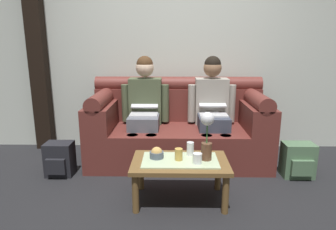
{
  "coord_description": "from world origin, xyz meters",
  "views": [
    {
      "loc": [
        -0.06,
        -2.23,
        1.37
      ],
      "look_at": [
        -0.12,
        0.92,
        0.6
      ],
      "focal_mm": 31.98,
      "sensor_mm": 36.0,
      "label": 1
    }
  ],
  "objects_px": {
    "person_left": "(145,105)",
    "snack_bowl": "(157,154)",
    "flower_vase": "(207,134)",
    "coffee_table": "(180,166)",
    "cup_near_right": "(190,149)",
    "couch": "(178,129)",
    "person_right": "(212,106)",
    "cup_near_left": "(179,154)",
    "cup_far_center": "(197,158)",
    "backpack_left": "(60,159)",
    "backpack_right": "(298,160)"
  },
  "relations": [
    {
      "from": "backpack_left",
      "to": "cup_near_right",
      "type": "bearing_deg",
      "value": -16.12
    },
    {
      "from": "person_left",
      "to": "backpack_right",
      "type": "height_order",
      "value": "person_left"
    },
    {
      "from": "person_left",
      "to": "snack_bowl",
      "type": "bearing_deg",
      "value": -78.66
    },
    {
      "from": "snack_bowl",
      "to": "couch",
      "type": "bearing_deg",
      "value": 77.72
    },
    {
      "from": "coffee_table",
      "to": "backpack_left",
      "type": "relative_size",
      "value": 2.35
    },
    {
      "from": "cup_near_left",
      "to": "backpack_right",
      "type": "relative_size",
      "value": 0.29
    },
    {
      "from": "couch",
      "to": "flower_vase",
      "type": "bearing_deg",
      "value": -76.91
    },
    {
      "from": "cup_near_left",
      "to": "coffee_table",
      "type": "bearing_deg",
      "value": 39.45
    },
    {
      "from": "snack_bowl",
      "to": "coffee_table",
      "type": "bearing_deg",
      "value": -9.77
    },
    {
      "from": "snack_bowl",
      "to": "flower_vase",
      "type": "bearing_deg",
      "value": -4.21
    },
    {
      "from": "coffee_table",
      "to": "backpack_left",
      "type": "bearing_deg",
      "value": 158.32
    },
    {
      "from": "coffee_table",
      "to": "cup_near_right",
      "type": "distance_m",
      "value": 0.19
    },
    {
      "from": "person_left",
      "to": "cup_near_right",
      "type": "height_order",
      "value": "person_left"
    },
    {
      "from": "person_right",
      "to": "coffee_table",
      "type": "xyz_separation_m",
      "value": [
        -0.39,
        -0.97,
        -0.34
      ]
    },
    {
      "from": "flower_vase",
      "to": "snack_bowl",
      "type": "distance_m",
      "value": 0.47
    },
    {
      "from": "person_left",
      "to": "coffee_table",
      "type": "distance_m",
      "value": 1.1
    },
    {
      "from": "cup_far_center",
      "to": "backpack_left",
      "type": "distance_m",
      "value": 1.53
    },
    {
      "from": "person_right",
      "to": "backpack_left",
      "type": "height_order",
      "value": "person_right"
    },
    {
      "from": "cup_near_left",
      "to": "backpack_left",
      "type": "relative_size",
      "value": 0.29
    },
    {
      "from": "snack_bowl",
      "to": "backpack_right",
      "type": "distance_m",
      "value": 1.54
    },
    {
      "from": "flower_vase",
      "to": "cup_near_right",
      "type": "relative_size",
      "value": 3.51
    },
    {
      "from": "cup_far_center",
      "to": "backpack_right",
      "type": "bearing_deg",
      "value": 27.87
    },
    {
      "from": "couch",
      "to": "coffee_table",
      "type": "height_order",
      "value": "couch"
    },
    {
      "from": "coffee_table",
      "to": "cup_far_center",
      "type": "distance_m",
      "value": 0.19
    },
    {
      "from": "snack_bowl",
      "to": "person_left",
      "type": "bearing_deg",
      "value": 101.34
    },
    {
      "from": "couch",
      "to": "coffee_table",
      "type": "relative_size",
      "value": 2.43
    },
    {
      "from": "couch",
      "to": "coffee_table",
      "type": "distance_m",
      "value": 0.98
    },
    {
      "from": "person_right",
      "to": "coffee_table",
      "type": "relative_size",
      "value": 1.46
    },
    {
      "from": "snack_bowl",
      "to": "backpack_right",
      "type": "height_order",
      "value": "snack_bowl"
    },
    {
      "from": "cup_near_right",
      "to": "backpack_left",
      "type": "bearing_deg",
      "value": 163.88
    },
    {
      "from": "person_right",
      "to": "cup_near_left",
      "type": "relative_size",
      "value": 11.88
    },
    {
      "from": "couch",
      "to": "cup_near_left",
      "type": "bearing_deg",
      "value": -90.74
    },
    {
      "from": "person_left",
      "to": "flower_vase",
      "type": "distance_m",
      "value": 1.15
    },
    {
      "from": "backpack_left",
      "to": "person_left",
      "type": "bearing_deg",
      "value": 28.78
    },
    {
      "from": "person_right",
      "to": "cup_near_left",
      "type": "height_order",
      "value": "person_right"
    },
    {
      "from": "backpack_left",
      "to": "backpack_right",
      "type": "distance_m",
      "value": 2.49
    },
    {
      "from": "cup_near_right",
      "to": "snack_bowl",
      "type": "bearing_deg",
      "value": -166.08
    },
    {
      "from": "couch",
      "to": "cup_near_right",
      "type": "distance_m",
      "value": 0.87
    },
    {
      "from": "snack_bowl",
      "to": "cup_near_right",
      "type": "height_order",
      "value": "cup_near_right"
    },
    {
      "from": "cup_near_right",
      "to": "cup_far_center",
      "type": "bearing_deg",
      "value": -75.1
    },
    {
      "from": "cup_far_center",
      "to": "cup_near_right",
      "type": "bearing_deg",
      "value": 104.9
    },
    {
      "from": "flower_vase",
      "to": "cup_far_center",
      "type": "xyz_separation_m",
      "value": [
        -0.08,
        -0.08,
        -0.19
      ]
    },
    {
      "from": "person_left",
      "to": "cup_near_right",
      "type": "distance_m",
      "value": 1.01
    },
    {
      "from": "snack_bowl",
      "to": "person_right",
      "type": "bearing_deg",
      "value": 57.5
    },
    {
      "from": "couch",
      "to": "snack_bowl",
      "type": "relative_size",
      "value": 16.37
    },
    {
      "from": "coffee_table",
      "to": "backpack_right",
      "type": "xyz_separation_m",
      "value": [
        1.24,
        0.5,
        -0.15
      ]
    },
    {
      "from": "coffee_table",
      "to": "cup_far_center",
      "type": "xyz_separation_m",
      "value": [
        0.14,
        -0.08,
        0.1
      ]
    },
    {
      "from": "person_left",
      "to": "cup_near_right",
      "type": "xyz_separation_m",
      "value": [
        0.49,
        -0.86,
        -0.21
      ]
    },
    {
      "from": "person_right",
      "to": "cup_near_left",
      "type": "bearing_deg",
      "value": -112.4
    },
    {
      "from": "person_left",
      "to": "flower_vase",
      "type": "bearing_deg",
      "value": -57.45
    }
  ]
}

